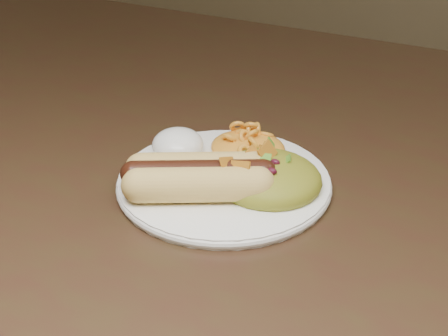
% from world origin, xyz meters
% --- Properties ---
extents(table, '(1.60, 0.90, 0.75)m').
position_xyz_m(table, '(0.00, 0.00, 0.66)').
color(table, black).
rests_on(table, floor).
extents(plate, '(0.22, 0.22, 0.01)m').
position_xyz_m(plate, '(-0.11, -0.04, 0.76)').
color(plate, white).
rests_on(plate, table).
extents(hotdog, '(0.11, 0.11, 0.03)m').
position_xyz_m(hotdog, '(-0.12, -0.08, 0.78)').
color(hotdog, gold).
rests_on(hotdog, plate).
extents(mac_and_cheese, '(0.09, 0.08, 0.03)m').
position_xyz_m(mac_and_cheese, '(-0.12, 0.01, 0.77)').
color(mac_and_cheese, orange).
rests_on(mac_and_cheese, plate).
extents(sour_cream, '(0.06, 0.06, 0.03)m').
position_xyz_m(sour_cream, '(-0.18, -0.02, 0.78)').
color(sour_cream, white).
rests_on(sour_cream, plate).
extents(taco_salad, '(0.10, 0.10, 0.04)m').
position_xyz_m(taco_salad, '(-0.07, -0.04, 0.78)').
color(taco_salad, '#B68024').
rests_on(taco_salad, plate).
extents(fork, '(0.04, 0.13, 0.00)m').
position_xyz_m(fork, '(-0.15, -0.04, 0.75)').
color(fork, silver).
rests_on(fork, table).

